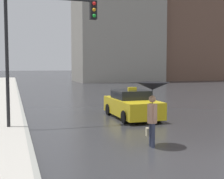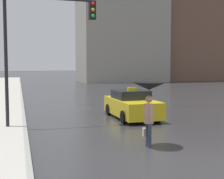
# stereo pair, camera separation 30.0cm
# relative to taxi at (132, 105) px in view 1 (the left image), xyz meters

# --- Properties ---
(ground_plane) EXTENTS (300.00, 300.00, 0.00)m
(ground_plane) POSITION_rel_taxi_xyz_m (-1.07, -7.12, -0.67)
(ground_plane) COLOR #2D2D30
(taxi) EXTENTS (1.91, 4.09, 1.57)m
(taxi) POSITION_rel_taxi_xyz_m (0.00, 0.00, 0.00)
(taxi) COLOR gold
(taxi) RESTS_ON ground_plane
(pedestrian_with_umbrella) EXTENTS (1.10, 1.10, 2.13)m
(pedestrian_with_umbrella) POSITION_rel_taxi_xyz_m (-1.44, -5.48, 1.07)
(pedestrian_with_umbrella) COLOR #2D3347
(pedestrian_with_umbrella) RESTS_ON ground_plane
(traffic_light) EXTENTS (3.85, 0.38, 5.79)m
(traffic_light) POSITION_rel_taxi_xyz_m (-4.45, -1.25, 3.37)
(traffic_light) COLOR black
(traffic_light) RESTS_ON ground_plane
(building_tower_far) EXTENTS (13.41, 11.28, 27.75)m
(building_tower_far) POSITION_rel_taxi_xyz_m (24.55, 37.05, 13.21)
(building_tower_far) COLOR brown
(building_tower_far) RESTS_ON ground_plane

